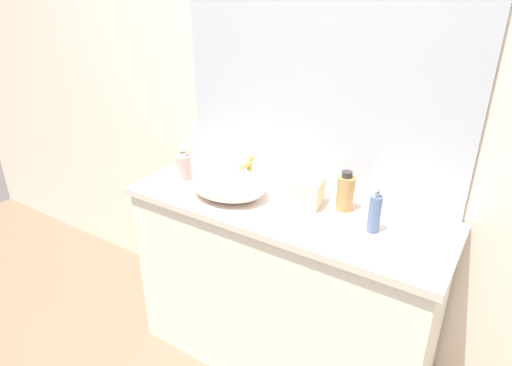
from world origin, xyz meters
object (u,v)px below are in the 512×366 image
(sink_basin, at_px, (228,184))
(tissue_box, at_px, (306,191))
(perfume_bottle, at_px, (345,192))
(soap_dispenser, at_px, (184,165))
(lotion_bottle, at_px, (375,212))

(sink_basin, height_order, tissue_box, tissue_box)
(sink_basin, relative_size, perfume_bottle, 2.08)
(perfume_bottle, bearing_deg, soap_dispenser, -170.58)
(tissue_box, bearing_deg, sink_basin, -161.01)
(soap_dispenser, bearing_deg, perfume_bottle, 9.42)
(lotion_bottle, bearing_deg, soap_dispenser, -178.97)
(perfume_bottle, relative_size, tissue_box, 1.11)
(soap_dispenser, relative_size, lotion_bottle, 0.93)
(soap_dispenser, bearing_deg, lotion_bottle, 1.03)
(sink_basin, distance_m, lotion_bottle, 0.65)
(soap_dispenser, height_order, perfume_bottle, soap_dispenser)
(perfume_bottle, xyz_separation_m, tissue_box, (-0.16, -0.05, -0.01))
(sink_basin, relative_size, tissue_box, 2.30)
(sink_basin, height_order, soap_dispenser, soap_dispenser)
(tissue_box, bearing_deg, soap_dispenser, -172.89)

